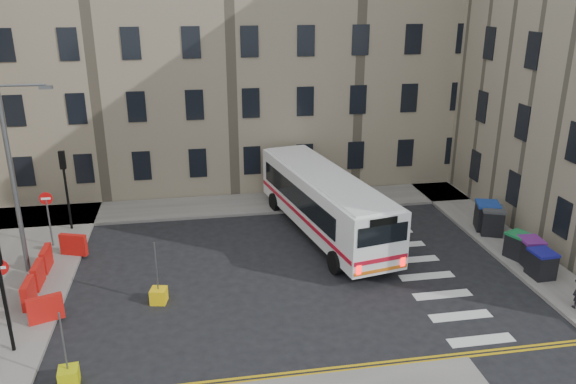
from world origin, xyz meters
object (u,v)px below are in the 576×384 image
object	(u,v)px
wheelie_bin_c	(519,246)
bollard_yellow	(159,296)
wheelie_bin_a	(541,264)
bollard_chevron	(69,377)
wheelie_bin_d	(492,220)
wheelie_bin_e	(487,216)
bus	(324,201)
wheelie_bin_b	(530,251)
streetlamp	(13,179)

from	to	relation	value
wheelie_bin_c	bollard_yellow	distance (m)	16.02
wheelie_bin_a	bollard_chevron	world-z (taller)	wheelie_bin_a
wheelie_bin_a	bollard_chevron	bearing A→B (deg)	-171.00
wheelie_bin_d	wheelie_bin_e	world-z (taller)	wheelie_bin_e
bollard_chevron	bollard_yellow	bearing A→B (deg)	60.91
wheelie_bin_c	bollard_chevron	bearing A→B (deg)	174.35
bollard_yellow	bollard_chevron	distance (m)	5.24
bus	wheelie_bin_e	xyz separation A→B (m)	(8.24, -1.12, -0.94)
wheelie_bin_b	bollard_yellow	xyz separation A→B (m)	(-16.16, -0.37, -0.44)
wheelie_bin_c	bollard_yellow	world-z (taller)	wheelie_bin_c
streetlamp	wheelie_bin_c	xyz separation A→B (m)	(21.68, -2.47, -3.60)
streetlamp	bus	distance (m)	14.02
wheelie_bin_c	wheelie_bin_d	world-z (taller)	wheelie_bin_d
wheelie_bin_b	wheelie_bin_e	world-z (taller)	wheelie_bin_e
bus	wheelie_bin_b	xyz separation A→B (m)	(8.22, -5.02, -1.06)
streetlamp	wheelie_bin_e	size ratio (longest dim) A/B	5.27
wheelie_bin_b	wheelie_bin_c	xyz separation A→B (m)	(-0.17, 0.59, -0.00)
wheelie_bin_b	streetlamp	bearing A→B (deg)	176.15
bus	bollard_chevron	bearing A→B (deg)	-147.42
wheelie_bin_a	wheelie_bin_b	xyz separation A→B (m)	(0.24, 1.23, 0.00)
wheelie_bin_b	bus	bearing A→B (deg)	152.66
bus	wheelie_bin_d	bearing A→B (deg)	-22.48
wheelie_bin_a	bus	bearing A→B (deg)	139.54
streetlamp	wheelie_bin_d	xyz separation A→B (m)	(21.87, 0.30, -3.50)
wheelie_bin_c	wheelie_bin_e	bearing A→B (deg)	64.38
wheelie_bin_c	bus	bearing A→B (deg)	128.84
wheelie_bin_c	bollard_chevron	distance (m)	19.34
wheelie_bin_d	bollard_chevron	bearing A→B (deg)	-133.65
wheelie_bin_e	bollard_yellow	bearing A→B (deg)	-146.73
wheelie_bin_a	bollard_chevron	xyz separation A→B (m)	(-18.47, -3.71, -0.44)
bus	bollard_yellow	xyz separation A→B (m)	(-7.94, -5.39, -1.50)
bus	wheelie_bin_c	world-z (taller)	bus
streetlamp	bollard_chevron	bearing A→B (deg)	-68.47
wheelie_bin_d	wheelie_bin_e	size ratio (longest dim) A/B	1.00
wheelie_bin_a	wheelie_bin_e	bearing A→B (deg)	84.79
wheelie_bin_a	wheelie_bin_e	size ratio (longest dim) A/B	0.76
wheelie_bin_c	bollard_yellow	size ratio (longest dim) A/B	2.21
wheelie_bin_e	wheelie_bin_d	bearing A→B (deg)	-72.91
bollard_yellow	bollard_chevron	size ratio (longest dim) A/B	1.00
wheelie_bin_b	wheelie_bin_d	world-z (taller)	wheelie_bin_d
bus	wheelie_bin_b	distance (m)	9.69
wheelie_bin_d	wheelie_bin_b	bearing A→B (deg)	-67.66
streetlamp	bus	size ratio (longest dim) A/B	0.69
streetlamp	wheelie_bin_a	xyz separation A→B (m)	(21.62, -4.29, -3.60)
bollard_chevron	streetlamp	bearing A→B (deg)	111.53
wheelie_bin_c	wheelie_bin_a	bearing A→B (deg)	-114.22
wheelie_bin_b	wheelie_bin_c	bearing A→B (deg)	110.60
bus	wheelie_bin_b	world-z (taller)	bus
bus	wheelie_bin_e	world-z (taller)	bus
wheelie_bin_b	wheelie_bin_c	world-z (taller)	wheelie_bin_b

